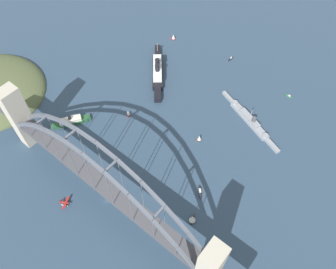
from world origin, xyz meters
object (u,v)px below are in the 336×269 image
small_boat_1 (193,218)px  small_boat_2 (128,113)px  seaplane_taxiing_near_bridge (65,203)px  small_boat_0 (173,37)px  small_boat_4 (199,138)px  small_boat_6 (200,192)px  channel_marker_buoy (133,172)px  harbor_arch_bridge (100,181)px  small_boat_5 (289,96)px  ocean_liner (158,71)px  harbor_ferry_steamer (71,121)px  naval_cruiser (250,120)px  small_boat_3 (231,59)px

small_boat_1 → small_boat_2: bearing=157.3°
seaplane_taxiing_near_bridge → small_boat_2: 104.32m
small_boat_1 → small_boat_2: (-113.49, 47.49, -1.41)m
small_boat_0 → small_boat_4: 149.30m
small_boat_6 → channel_marker_buoy: size_ratio=3.44×
harbor_arch_bridge → small_boat_5: harbor_arch_bridge is taller
small_boat_4 → ocean_liner: bearing=153.7°
small_boat_0 → small_boat_5: 149.82m
harbor_ferry_steamer → seaplane_taxiing_near_bridge: size_ratio=3.23×
seaplane_taxiing_near_bridge → channel_marker_buoy: seaplane_taxiing_near_bridge is taller
channel_marker_buoy → seaplane_taxiing_near_bridge: bearing=-111.9°
ocean_liner → small_boat_6: bearing=-35.8°
naval_cruiser → small_boat_6: size_ratio=8.55×
ocean_liner → small_boat_0: 62.50m
harbor_ferry_steamer → small_boat_4: 123.81m
seaplane_taxiing_near_bridge → small_boat_5: 239.02m
small_boat_0 → small_boat_6: bearing=-45.1°
ocean_liner → small_boat_4: (86.50, -42.72, -1.93)m
naval_cruiser → small_boat_4: naval_cruiser is taller
small_boat_4 → harbor_ferry_steamer: bearing=-150.4°
naval_cruiser → small_boat_3: (-63.09, 65.08, -1.70)m
harbor_arch_bridge → channel_marker_buoy: bearing=92.2°
small_boat_0 → small_boat_2: small_boat_0 is taller
harbor_arch_bridge → small_boat_6: harbor_arch_bridge is taller
harbor_arch_bridge → ocean_liner: harbor_arch_bridge is taller
ocean_liner → small_boat_3: ocean_liner is taller
harbor_ferry_steamer → small_boat_1: small_boat_1 is taller
small_boat_6 → small_boat_1: bearing=-67.8°
harbor_ferry_steamer → small_boat_1: 149.48m
harbor_ferry_steamer → channel_marker_buoy: size_ratio=12.81×
seaplane_taxiing_near_bridge → small_boat_1: 103.57m
small_boat_3 → harbor_arch_bridge: bearing=-85.8°
seaplane_taxiing_near_bridge → small_boat_1: (88.48, 53.78, 2.57)m
harbor_arch_bridge → small_boat_2: size_ratio=37.71×
small_boat_0 → small_boat_5: small_boat_0 is taller
seaplane_taxiing_near_bridge → small_boat_6: bearing=44.7°
small_boat_4 → small_boat_5: 109.80m
small_boat_2 → small_boat_6: small_boat_2 is taller
small_boat_5 → small_boat_3: bearing=171.9°
channel_marker_buoy → small_boat_0: bearing=117.7°
small_boat_1 → small_boat_2: size_ratio=1.46×
harbor_ferry_steamer → harbor_arch_bridge: bearing=-23.0°
small_boat_2 → small_boat_5: small_boat_2 is taller
harbor_arch_bridge → naval_cruiser: bearing=71.8°
seaplane_taxiing_near_bridge → small_boat_2: bearing=103.9°
naval_cruiser → small_boat_0: 145.04m
small_boat_2 → small_boat_5: (111.05, 121.72, -2.33)m
small_boat_1 → channel_marker_buoy: size_ratio=3.60×
harbor_ferry_steamer → small_boat_3: bearing=68.3°
harbor_ferry_steamer → small_boat_6: bearing=7.5°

